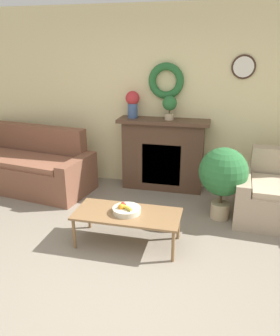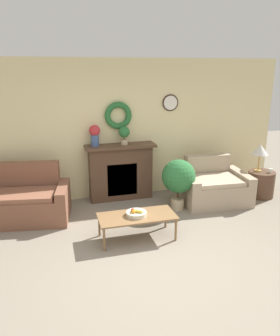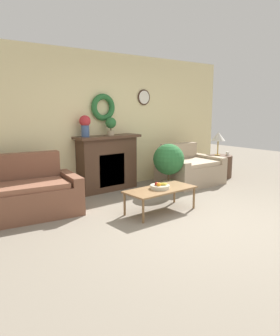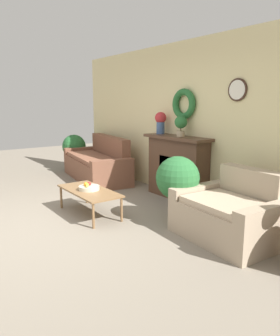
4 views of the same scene
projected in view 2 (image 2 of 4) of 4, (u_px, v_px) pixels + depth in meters
ground_plane at (164, 268)px, 4.30m from camera, size 16.00×16.00×0.00m
wall_back at (119, 129)px, 6.41m from camera, size 6.80×0.18×2.70m
fireplace at (121, 172)px, 6.45m from camera, size 1.36×0.41×1.10m
couch_left at (6, 202)px, 5.57m from camera, size 2.23×1.19×0.94m
loveseat_right at (213, 186)px, 6.38m from camera, size 1.31×1.05×0.85m
coffee_table at (137, 217)px, 4.94m from camera, size 1.17×0.53×0.38m
fruit_bowl at (136, 213)px, 4.92m from camera, size 0.31×0.31×0.11m
side_table_by_loveseat at (261, 184)px, 6.63m from camera, size 0.53×0.53×0.52m
table_lamp at (260, 150)px, 6.46m from camera, size 0.32×0.32×0.55m
mug at (270, 171)px, 6.49m from camera, size 0.07×0.07×0.08m
vase_on_mantel_left at (95, 134)px, 6.10m from camera, size 0.21×0.21×0.40m
potted_plant_on_mantel at (124, 133)px, 6.23m from camera, size 0.21×0.21×0.35m
potted_plant_floor_by_loveseat at (178, 178)px, 5.92m from camera, size 0.61×0.61×0.94m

